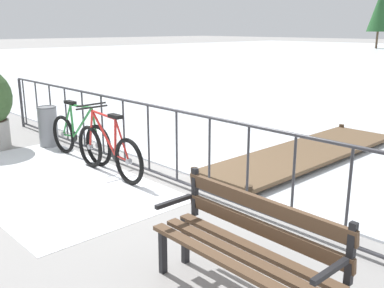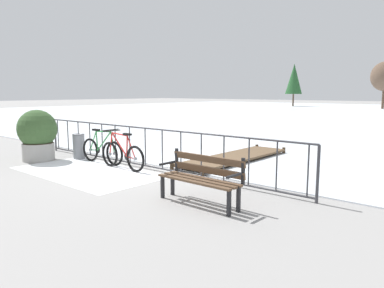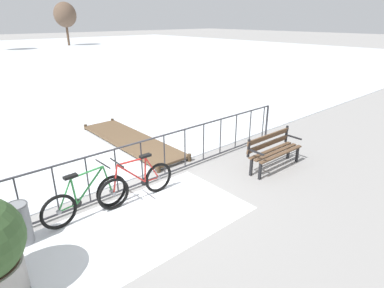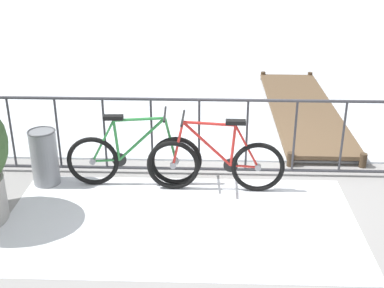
{
  "view_description": "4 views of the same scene",
  "coord_description": "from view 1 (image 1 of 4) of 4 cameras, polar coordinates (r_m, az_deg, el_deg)",
  "views": [
    {
      "loc": [
        4.89,
        -3.74,
        2.11
      ],
      "look_at": [
        0.9,
        0.01,
        0.65
      ],
      "focal_mm": 40.93,
      "sensor_mm": 36.0,
      "label": 1
    },
    {
      "loc": [
        6.88,
        -6.15,
        1.95
      ],
      "look_at": [
        1.43,
        0.18,
        0.76
      ],
      "focal_mm": 33.87,
      "sensor_mm": 36.0,
      "label": 2
    },
    {
      "loc": [
        -3.34,
        -5.45,
        3.5
      ],
      "look_at": [
        0.85,
        -0.7,
        0.99
      ],
      "focal_mm": 29.81,
      "sensor_mm": 36.0,
      "label": 3
    },
    {
      "loc": [
        -0.49,
        -6.12,
        3.1
      ],
      "look_at": [
        -0.68,
        -0.76,
        0.77
      ],
      "focal_mm": 47.78,
      "sensor_mm": 36.0,
      "label": 4
    }
  ],
  "objects": [
    {
      "name": "park_bench",
      "position": [
        3.48,
        7.21,
        -12.53
      ],
      "size": [
        1.61,
        0.51,
        0.89
      ],
      "color": "brown",
      "rests_on": "ground"
    },
    {
      "name": "railing_fence",
      "position": [
        6.35,
        -5.69,
        0.73
      ],
      "size": [
        9.06,
        0.06,
        1.07
      ],
      "color": "#38383D",
      "rests_on": "ground"
    },
    {
      "name": "tree_far_west",
      "position": [
        49.65,
        23.29,
        15.68
      ],
      "size": [
        2.27,
        2.27,
        5.82
      ],
      "color": "brown",
      "rests_on": "ground"
    },
    {
      "name": "trash_bin",
      "position": [
        8.39,
        -18.25,
        2.23
      ],
      "size": [
        0.35,
        0.35,
        0.73
      ],
      "color": "gray",
      "rests_on": "ground"
    },
    {
      "name": "bicycle_near_railing",
      "position": [
        7.4,
        -14.41,
        0.85
      ],
      "size": [
        1.71,
        0.52,
        0.97
      ],
      "color": "black",
      "rests_on": "ground"
    },
    {
      "name": "ground_plane",
      "position": [
        6.51,
        -5.56,
        -4.05
      ],
      "size": [
        160.0,
        160.0,
        0.0
      ],
      "primitive_type": "plane",
      "color": "gray"
    },
    {
      "name": "snow_patch",
      "position": [
        6.57,
        -18.21,
        -4.52
      ],
      "size": [
        3.97,
        2.12,
        0.01
      ],
      "primitive_type": "cube",
      "color": "white",
      "rests_on": "ground"
    },
    {
      "name": "wooden_dock",
      "position": [
        7.44,
        14.63,
        -1.07
      ],
      "size": [
        1.1,
        4.24,
        0.2
      ],
      "color": "brown",
      "rests_on": "ground"
    },
    {
      "name": "bicycle_second",
      "position": [
        6.48,
        -10.84,
        -0.92
      ],
      "size": [
        1.71,
        0.52,
        0.97
      ],
      "color": "black",
      "rests_on": "ground"
    }
  ]
}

